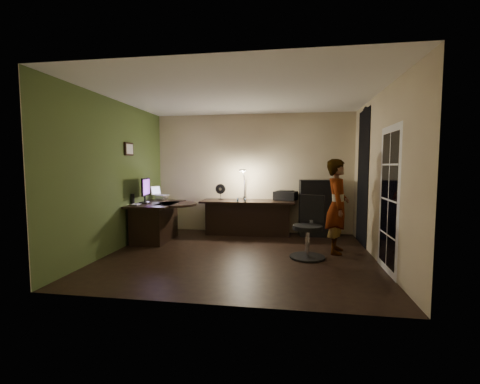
# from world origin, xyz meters

# --- Properties ---
(floor) EXTENTS (4.50, 4.00, 0.01)m
(floor) POSITION_xyz_m (0.00, 0.00, -0.01)
(floor) COLOR black
(floor) RESTS_ON ground
(ceiling) EXTENTS (4.50, 4.00, 0.01)m
(ceiling) POSITION_xyz_m (0.00, 0.00, 2.71)
(ceiling) COLOR silver
(ceiling) RESTS_ON floor
(wall_back) EXTENTS (4.50, 0.01, 2.70)m
(wall_back) POSITION_xyz_m (0.00, 2.00, 1.35)
(wall_back) COLOR #C6B58D
(wall_back) RESTS_ON floor
(wall_front) EXTENTS (4.50, 0.01, 2.70)m
(wall_front) POSITION_xyz_m (0.00, -2.00, 1.35)
(wall_front) COLOR #C6B58D
(wall_front) RESTS_ON floor
(wall_left) EXTENTS (0.01, 4.00, 2.70)m
(wall_left) POSITION_xyz_m (-2.25, 0.00, 1.35)
(wall_left) COLOR #C6B58D
(wall_left) RESTS_ON floor
(wall_right) EXTENTS (0.01, 4.00, 2.70)m
(wall_right) POSITION_xyz_m (2.25, 0.00, 1.35)
(wall_right) COLOR #C6B58D
(wall_right) RESTS_ON floor
(green_wall_overlay) EXTENTS (0.00, 4.00, 2.70)m
(green_wall_overlay) POSITION_xyz_m (-2.24, 0.00, 1.35)
(green_wall_overlay) COLOR #445828
(green_wall_overlay) RESTS_ON floor
(arched_doorway) EXTENTS (0.01, 0.90, 2.60)m
(arched_doorway) POSITION_xyz_m (2.24, 1.15, 1.30)
(arched_doorway) COLOR black
(arched_doorway) RESTS_ON floor
(french_door) EXTENTS (0.02, 0.92, 2.10)m
(french_door) POSITION_xyz_m (2.24, -0.55, 1.05)
(french_door) COLOR white
(french_door) RESTS_ON floor
(framed_picture) EXTENTS (0.04, 0.30, 0.25)m
(framed_picture) POSITION_xyz_m (-2.22, 0.45, 1.85)
(framed_picture) COLOR black
(framed_picture) RESTS_ON wall_left
(desk_left) EXTENTS (0.87, 1.37, 0.78)m
(desk_left) POSITION_xyz_m (-1.83, 0.80, 0.39)
(desk_left) COLOR black
(desk_left) RESTS_ON floor
(desk_right) EXTENTS (2.05, 0.74, 0.76)m
(desk_right) POSITION_xyz_m (-0.07, 1.63, 0.38)
(desk_right) COLOR black
(desk_right) RESTS_ON floor
(cabinet) EXTENTS (0.84, 0.46, 1.22)m
(cabinet) POSITION_xyz_m (1.47, 1.78, 0.61)
(cabinet) COLOR black
(cabinet) RESTS_ON floor
(laptop_stand) EXTENTS (0.25, 0.23, 0.09)m
(laptop_stand) POSITION_xyz_m (-1.97, 1.41, 0.83)
(laptop_stand) COLOR silver
(laptop_stand) RESTS_ON desk_left
(laptop) EXTENTS (0.37, 0.36, 0.20)m
(laptop) POSITION_xyz_m (-1.97, 1.41, 0.97)
(laptop) COLOR silver
(laptop) RESTS_ON laptop_stand
(monitor) EXTENTS (0.21, 0.56, 0.36)m
(monitor) POSITION_xyz_m (-2.03, 0.69, 0.97)
(monitor) COLOR black
(monitor) RESTS_ON desk_left
(mouse) EXTENTS (0.09, 0.11, 0.04)m
(mouse) POSITION_xyz_m (-1.95, 0.65, 0.81)
(mouse) COLOR silver
(mouse) RESTS_ON desk_left
(phone) EXTENTS (0.10, 0.15, 0.01)m
(phone) POSITION_xyz_m (-1.72, 0.55, 0.79)
(phone) COLOR black
(phone) RESTS_ON desk_left
(pen) EXTENTS (0.05, 0.13, 0.01)m
(pen) POSITION_xyz_m (-1.54, 0.36, 0.79)
(pen) COLOR black
(pen) RESTS_ON desk_left
(speaker) EXTENTS (0.08, 0.08, 0.20)m
(speaker) POSITION_xyz_m (-2.19, 0.50, 0.89)
(speaker) COLOR black
(speaker) RESTS_ON desk_left
(notepad) EXTENTS (0.15, 0.21, 0.01)m
(notepad) POSITION_xyz_m (-2.07, 0.39, 0.79)
(notepad) COLOR silver
(notepad) RESTS_ON desk_left
(desk_fan) EXTENTS (0.23, 0.14, 0.35)m
(desk_fan) POSITION_xyz_m (-0.70, 1.73, 0.95)
(desk_fan) COLOR black
(desk_fan) RESTS_ON desk_right
(headphones) EXTENTS (0.20, 0.08, 0.09)m
(headphones) POSITION_xyz_m (-0.15, 1.28, 0.82)
(headphones) COLOR navy
(headphones) RESTS_ON desk_right
(printer) EXTENTS (0.56, 0.48, 0.21)m
(printer) POSITION_xyz_m (0.76, 1.80, 0.88)
(printer) COLOR black
(printer) RESTS_ON desk_right
(desk_lamp) EXTENTS (0.20, 0.34, 0.73)m
(desk_lamp) POSITION_xyz_m (-0.17, 1.83, 1.14)
(desk_lamp) COLOR black
(desk_lamp) RESTS_ON desk_right
(office_chair) EXTENTS (0.74, 0.74, 1.04)m
(office_chair) POSITION_xyz_m (1.15, -0.00, 0.52)
(office_chair) COLOR black
(office_chair) RESTS_ON floor
(person) EXTENTS (0.47, 0.64, 1.65)m
(person) POSITION_xyz_m (1.67, 0.42, 0.83)
(person) COLOR #D8A88C
(person) RESTS_ON floor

